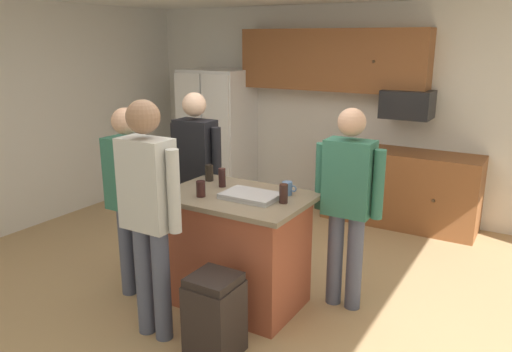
% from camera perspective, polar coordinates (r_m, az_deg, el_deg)
% --- Properties ---
extents(floor, '(7.04, 7.04, 0.00)m').
position_cam_1_polar(floor, '(4.48, -0.63, -13.72)').
color(floor, tan).
rests_on(floor, ground).
extents(back_wall, '(6.40, 0.10, 2.60)m').
position_cam_1_polar(back_wall, '(6.52, 12.34, 7.34)').
color(back_wall, silver).
rests_on(back_wall, ground).
extents(side_wall_left, '(0.10, 5.60, 2.60)m').
position_cam_1_polar(side_wall_left, '(6.27, -26.64, 5.74)').
color(side_wall_left, silver).
rests_on(side_wall_left, ground).
extents(cabinet_run_upper, '(2.40, 0.38, 0.75)m').
position_cam_1_polar(cabinet_run_upper, '(6.42, 8.61, 13.00)').
color(cabinet_run_upper, brown).
extents(cabinet_run_lower, '(1.80, 0.63, 0.90)m').
position_cam_1_polar(cabinet_run_lower, '(6.24, 16.16, -1.29)').
color(cabinet_run_lower, brown).
rests_on(cabinet_run_lower, ground).
extents(refrigerator, '(0.90, 0.76, 1.77)m').
position_cam_1_polar(refrigerator, '(7.12, -4.44, 4.93)').
color(refrigerator, white).
rests_on(refrigerator, ground).
extents(microwave_over_range, '(0.56, 0.40, 0.32)m').
position_cam_1_polar(microwave_over_range, '(6.05, 16.92, 7.85)').
color(microwave_over_range, black).
extents(kitchen_island, '(1.18, 0.83, 0.97)m').
position_cam_1_polar(kitchen_island, '(4.20, -2.12, -8.34)').
color(kitchen_island, '#9E4C33').
rests_on(kitchen_island, ground).
extents(person_elder_center, '(0.57, 0.22, 1.67)m').
position_cam_1_polar(person_elder_center, '(4.05, 10.47, -2.30)').
color(person_elder_center, '#4C5166').
rests_on(person_elder_center, ground).
extents(person_guest_left, '(0.57, 0.22, 1.71)m').
position_cam_1_polar(person_guest_left, '(4.80, -6.85, 0.92)').
color(person_guest_left, '#383842').
rests_on(person_guest_left, ground).
extents(person_guest_by_door, '(0.57, 0.24, 1.79)m').
position_cam_1_polar(person_guest_by_door, '(3.62, -12.21, -3.24)').
color(person_guest_by_door, '#4C5166').
rests_on(person_guest_by_door, ground).
extents(person_host_foreground, '(0.57, 0.22, 1.65)m').
position_cam_1_polar(person_host_foreground, '(4.27, -14.22, -1.77)').
color(person_host_foreground, '#4C5166').
rests_on(person_host_foreground, ground).
extents(glass_dark_ale, '(0.07, 0.07, 0.14)m').
position_cam_1_polar(glass_dark_ale, '(4.42, -5.37, 0.37)').
color(glass_dark_ale, black).
rests_on(glass_dark_ale, kitchen_island).
extents(glass_pilsner, '(0.07, 0.07, 0.13)m').
position_cam_1_polar(glass_pilsner, '(3.98, -6.33, -1.47)').
color(glass_pilsner, black).
rests_on(glass_pilsner, kitchen_island).
extents(glass_stout_tall, '(0.06, 0.06, 0.16)m').
position_cam_1_polar(glass_stout_tall, '(4.23, -3.91, -0.18)').
color(glass_stout_tall, black).
rests_on(glass_stout_tall, kitchen_island).
extents(glass_short_whisky, '(0.07, 0.07, 0.15)m').
position_cam_1_polar(glass_short_whisky, '(3.81, 3.17, -2.03)').
color(glass_short_whisky, black).
rests_on(glass_short_whisky, kitchen_island).
extents(mug_blue_stoneware, '(0.13, 0.08, 0.11)m').
position_cam_1_polar(mug_blue_stoneware, '(4.01, 3.61, -1.42)').
color(mug_blue_stoneware, '#4C6B99').
rests_on(mug_blue_stoneware, kitchen_island).
extents(serving_tray, '(0.44, 0.30, 0.04)m').
position_cam_1_polar(serving_tray, '(3.93, -0.61, -2.27)').
color(serving_tray, '#B7B7BC').
rests_on(serving_tray, kitchen_island).
extents(trash_bin, '(0.34, 0.34, 0.61)m').
position_cam_1_polar(trash_bin, '(3.65, -4.74, -15.64)').
color(trash_bin, black).
rests_on(trash_bin, ground).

